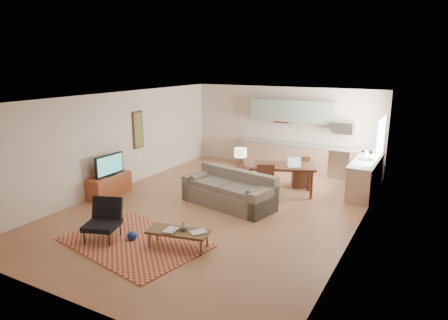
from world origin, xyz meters
The scene contains 25 objects.
room centered at (0.00, 0.00, 1.35)m, with size 9.00×9.00×9.00m.
kitchen_counter_back centered at (0.90, 4.18, 0.46)m, with size 4.26×0.64×0.92m, color tan, non-canonical shape.
kitchen_counter_right centered at (2.93, 3.00, 0.46)m, with size 0.64×2.26×0.92m, color tan, non-canonical shape.
kitchen_range centered at (2.00, 4.18, 0.45)m, with size 0.62×0.62×0.90m, color #A5A8AD.
kitchen_microwave centered at (2.00, 4.20, 1.55)m, with size 0.62×0.40×0.35m, color #A5A8AD.
upper_cabinets centered at (0.30, 4.33, 1.95)m, with size 2.80×0.34×0.70m, color gray.
window_right centered at (3.23, 3.00, 1.55)m, with size 0.02×1.40×1.05m, color white.
wall_art_left centered at (-3.21, 0.90, 1.55)m, with size 0.06×0.42×1.10m, color olive, non-canonical shape.
triptych centered at (-0.10, 4.47, 1.75)m, with size 1.70×0.04×0.50m, color beige, non-canonical shape.
rug centered at (-0.50, -2.50, 0.01)m, with size 2.74×1.90×0.02m, color maroon.
sofa centered at (0.14, 0.27, 0.43)m, with size 2.46×1.07×0.85m, color #5F5449, non-canonical shape.
coffee_table centered at (0.40, -2.25, 0.18)m, with size 1.21×0.48×0.36m, color #4C341B, non-canonical shape.
book_a centered at (0.17, -2.35, 0.37)m, with size 0.27×0.33×0.03m, color maroon.
book_b centered at (0.71, -2.09, 0.37)m, with size 0.35×0.37×0.02m, color navy.
vase centered at (0.48, -2.19, 0.45)m, with size 0.18×0.18×0.17m, color black.
armchair centered at (-1.12, -2.73, 0.42)m, with size 0.73×0.73×0.83m, color black, non-canonical shape.
tv_credenza centered at (-2.99, -0.61, 0.29)m, with size 0.48×1.24×0.57m, color brown, non-canonical shape.
tv centered at (-2.95, -0.61, 0.86)m, with size 0.10×0.95×0.57m, color black, non-canonical shape.
console_table centered at (-0.09, 1.38, 0.35)m, with size 0.59×0.40×0.69m, color #3B1F14, non-canonical shape.
table_lamp centered at (-0.09, 1.38, 0.97)m, with size 0.34×0.34×0.56m, color beige, non-canonical shape.
dining_table centered at (1.04, 1.79, 0.41)m, with size 1.61×0.92×0.81m, color #3B1F14, non-canonical shape.
dining_chair_near centered at (0.85, 0.96, 0.47)m, with size 0.45×0.47×0.94m, color #3B1F14, non-canonical shape.
dining_chair_far centered at (1.22, 2.62, 0.48)m, with size 0.45×0.48×0.95m, color #3B1F14, non-canonical shape.
laptop centered at (1.36, 1.68, 0.94)m, with size 0.34×0.26×0.26m, color #A5A8AD, non-canonical shape.
soap_bottle centered at (2.83, 3.49, 1.02)m, with size 0.10×0.10×0.19m, color beige.
Camera 1 is at (4.58, -8.04, 3.53)m, focal length 32.00 mm.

